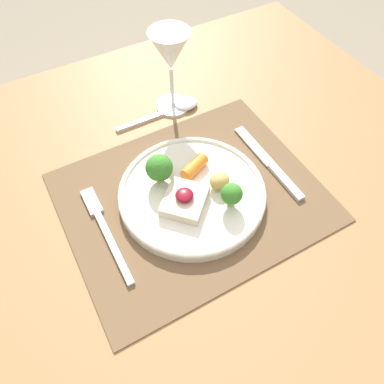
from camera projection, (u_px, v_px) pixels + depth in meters
ground_plane at (192, 319)px, 1.29m from camera, size 8.00×8.00×0.00m
dining_table at (192, 224)px, 0.78m from camera, size 1.15×1.02×0.73m
placemat at (192, 197)px, 0.70m from camera, size 0.46×0.38×0.00m
dinner_plate at (191, 193)px, 0.69m from camera, size 0.27×0.27×0.08m
fork at (104, 226)px, 0.66m from camera, size 0.02×0.21×0.01m
knife at (272, 166)px, 0.74m from camera, size 0.02×0.21×0.01m
spoon at (178, 107)px, 0.84m from camera, size 0.20×0.05×0.02m
wine_glass_near at (170, 55)px, 0.74m from camera, size 0.08×0.08×0.18m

